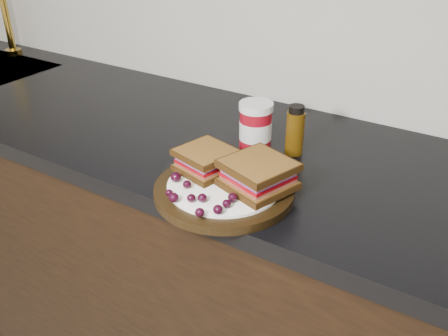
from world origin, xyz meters
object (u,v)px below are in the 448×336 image
at_px(plate, 224,190).
at_px(condiment_jar, 256,126).
at_px(oil_bottle, 295,130).
at_px(sandwich_left, 206,160).

xyz_separation_m(plate, condiment_jar, (-0.05, 0.21, 0.05)).
xyz_separation_m(condiment_jar, oil_bottle, (0.09, 0.03, 0.00)).
bearing_deg(plate, oil_bottle, 80.48).
height_order(condiment_jar, oil_bottle, oil_bottle).
bearing_deg(sandwich_left, plate, -9.47).
bearing_deg(condiment_jar, oil_bottle, 18.48).
bearing_deg(oil_bottle, plate, -99.52).
bearing_deg(oil_bottle, condiment_jar, -161.52).
height_order(sandwich_left, condiment_jar, condiment_jar).
distance_m(plate, condiment_jar, 0.22).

